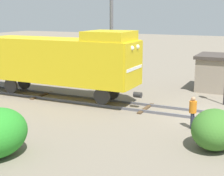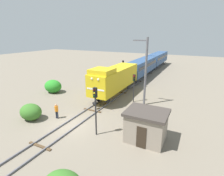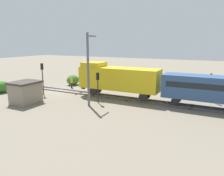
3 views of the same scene
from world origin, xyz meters
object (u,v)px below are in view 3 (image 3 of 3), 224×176
object	(u,v)px
relay_hut	(26,92)
locomotive	(117,78)
traffic_signal_near	(42,73)
catenary_mast	(88,68)
traffic_signal_mid	(98,82)
traffic_signal_far	(211,82)
worker_near_track	(72,82)

from	to	relation	value
relay_hut	locomotive	bearing A→B (deg)	129.30
traffic_signal_near	catenary_mast	size ratio (longest dim) A/B	0.53
traffic_signal_mid	catenary_mast	world-z (taller)	catenary_mast
traffic_signal_far	catenary_mast	xyz separation A→B (m)	(8.54, -12.80, 2.01)
locomotive	traffic_signal_far	xyz separation A→B (m)	(-3.60, 11.40, -0.23)
worker_near_track	traffic_signal_mid	bearing A→B (deg)	-164.96
traffic_signal_mid	catenary_mast	bearing A→B (deg)	-11.94
worker_near_track	catenary_mast	world-z (taller)	catenary_mast
relay_hut	worker_near_track	bearing A→B (deg)	-177.60
traffic_signal_mid	traffic_signal_far	bearing A→B (deg)	119.30
traffic_signal_mid	catenary_mast	size ratio (longest dim) A/B	0.45
traffic_signal_far	relay_hut	distance (m)	23.40
locomotive	catenary_mast	size ratio (longest dim) A/B	1.35
traffic_signal_near	traffic_signal_mid	bearing A→B (deg)	88.77
traffic_signal_far	catenary_mast	bearing A→B (deg)	-56.28
locomotive	traffic_signal_near	xyz separation A→B (m)	(3.20, -10.42, 0.38)
locomotive	worker_near_track	bearing A→B (deg)	-104.06
locomotive	worker_near_track	size ratio (longest dim) A/B	6.82
locomotive	traffic_signal_mid	distance (m)	3.57
traffic_signal_near	worker_near_track	size ratio (longest dim) A/B	2.68
locomotive	worker_near_track	distance (m)	10.03
traffic_signal_near	traffic_signal_far	distance (m)	22.86
traffic_signal_far	worker_near_track	xyz separation A→B (m)	(1.20, -20.98, -1.55)
traffic_signal_mid	catenary_mast	distance (m)	2.45
relay_hut	catenary_mast	bearing A→B (deg)	108.24
worker_near_track	catenary_mast	xyz separation A→B (m)	(7.34, 8.18, 3.56)
traffic_signal_near	relay_hut	size ratio (longest dim) A/B	1.30
catenary_mast	relay_hut	world-z (taller)	catenary_mast
traffic_signal_far	catenary_mast	size ratio (longest dim) A/B	0.42
traffic_signal_near	traffic_signal_far	world-z (taller)	traffic_signal_near
traffic_signal_mid	worker_near_track	size ratio (longest dim) A/B	2.26
locomotive	traffic_signal_mid	bearing A→B (deg)	-17.58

